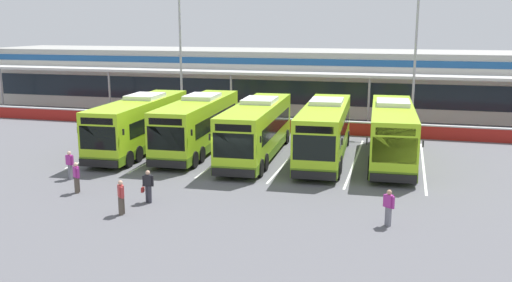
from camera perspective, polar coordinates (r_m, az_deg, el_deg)
The scene contains 21 objects.
ground_plane at distance 31.49m, azimuth -2.39°, elevation -3.89°, with size 200.00×200.00×0.00m, color #56565B.
terminal_building at distance 56.82m, azimuth 5.77°, elevation 6.24°, with size 70.00×13.00×6.00m.
red_barrier_wall at distance 45.07m, azimuth 3.13°, elevation 1.65°, with size 60.00×0.40×1.10m.
coach_bus_leftmost at distance 39.03m, azimuth -11.79°, elevation 1.65°, with size 3.36×12.25×3.78m.
coach_bus_left_centre at distance 38.26m, azimuth -5.94°, elevation 1.64°, with size 3.36×12.25×3.78m.
coach_bus_centre at distance 36.12m, azimuth 0.07°, elevation 1.09°, with size 3.36×12.25×3.78m.
coach_bus_right_centre at distance 35.86m, azimuth 7.06°, elevation 0.92°, with size 3.36×12.25×3.78m.
coach_bus_rightmost at distance 36.08m, azimuth 13.79°, elevation 0.73°, with size 3.36×12.25×3.78m.
bay_stripe_far_west at distance 40.95m, azimuth -13.98°, elevation -0.52°, with size 0.14×13.00×0.01m, color silver.
bay_stripe_west at distance 39.11m, azimuth -8.58°, elevation -0.87°, with size 0.14×13.00×0.01m, color silver.
bay_stripe_mid_west at distance 37.65m, azimuth -2.71°, elevation -1.25°, with size 0.14×13.00×0.01m, color silver.
bay_stripe_centre at distance 36.62m, azimuth 3.57°, elevation -1.64°, with size 0.14×13.00×0.01m, color silver.
bay_stripe_mid_east at distance 36.05m, azimuth 10.13°, elevation -2.02°, with size 0.14×13.00×0.01m, color silver.
bay_stripe_east at distance 35.96m, azimuth 16.81°, elevation -2.39°, with size 0.14×13.00×0.01m, color silver.
pedestrian_with_handbag at distance 27.65m, azimuth -11.05°, elevation -4.51°, with size 0.65×0.34×1.62m.
pedestrian_in_dark_coat at distance 32.86m, azimuth -18.58°, elevation -2.26°, with size 0.54×0.36×1.62m.
pedestrian_child at distance 24.73m, azimuth 13.47°, elevation -6.55°, with size 0.50×0.42×1.62m.
pedestrian_near_bin at distance 30.12m, azimuth -17.96°, elevation -3.49°, with size 0.49×0.42×1.62m.
pedestrian_approaching_bus at distance 26.19m, azimuth -13.70°, elevation -5.53°, with size 0.44×0.45×1.62m.
lamp_post_west at distance 49.61m, azimuth -7.76°, elevation 9.17°, with size 3.24×0.28×11.00m.
lamp_post_centre at distance 46.27m, azimuth 16.06°, elevation 8.63°, with size 3.24×0.28×11.00m.
Camera 1 is at (9.13, -28.90, 8.57)m, focal length 38.94 mm.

